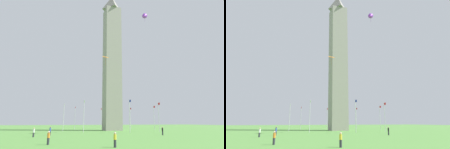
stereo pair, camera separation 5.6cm
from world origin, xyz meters
The scene contains 17 objects.
ground_plane centered at (0.00, 0.00, 0.00)m, with size 260.00×260.00×0.00m, color #548C3D.
obelisk_monument centered at (0.00, 0.00, 25.26)m, with size 5.56×5.56×50.53m.
flagpole_n centered at (15.78, 0.00, 4.61)m, with size 1.12×0.14×8.44m.
flagpole_ne centered at (11.18, 11.12, 4.61)m, with size 1.12×0.14×8.44m.
flagpole_e centered at (0.06, 15.72, 4.61)m, with size 1.12×0.14×8.44m.
flagpole_se centered at (-11.06, 11.12, 4.61)m, with size 1.12×0.14×8.44m.
flagpole_s centered at (-15.67, 0.00, 4.61)m, with size 1.12×0.14×8.44m.
flagpole_sw centered at (-11.06, -11.12, 4.61)m, with size 1.12×0.14×8.44m.
flagpole_w centered at (0.06, -15.72, 4.61)m, with size 1.12×0.14×8.44m.
flagpole_nw centered at (11.18, -11.12, 4.61)m, with size 1.12×0.14×8.44m.
person_yellow_shirt centered at (41.24, -12.08, 0.79)m, with size 0.32×0.32×1.60m.
person_black_shirt centered at (25.18, 3.60, 0.86)m, with size 0.32×0.32×1.73m.
person_orange_shirt centered at (36.51, -19.15, 0.80)m, with size 0.32×0.32×1.61m.
person_white_shirt centered at (23.18, -22.03, 0.84)m, with size 0.32×0.32×1.69m.
person_blue_shirt centered at (19.37, -19.20, 0.88)m, with size 0.32×0.32×1.77m.
kite_orange_diamond centered at (17.57, -7.07, 18.82)m, with size 1.48×1.60×2.34m.
kite_purple_delta centered at (22.67, 1.99, 29.30)m, with size 2.04×1.87×2.64m.
Camera 2 is at (62.15, -18.66, 2.68)m, focal length 30.42 mm.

